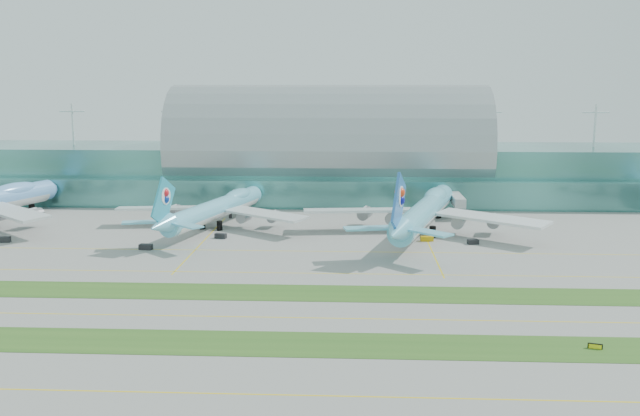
# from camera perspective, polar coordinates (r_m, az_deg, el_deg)

# --- Properties ---
(ground) EXTENTS (700.00, 700.00, 0.00)m
(ground) POSITION_cam_1_polar(r_m,az_deg,el_deg) (150.51, -1.01, -7.05)
(ground) COLOR gray
(ground) RESTS_ON ground
(terminal) EXTENTS (340.00, 69.10, 36.00)m
(terminal) POSITION_cam_1_polar(r_m,az_deg,el_deg) (274.14, 0.74, 3.77)
(terminal) COLOR #3D7A75
(terminal) RESTS_ON ground
(grass_strip_near) EXTENTS (420.00, 12.00, 0.08)m
(grass_strip_near) POSITION_cam_1_polar(r_m,az_deg,el_deg) (124.08, -1.86, -10.83)
(grass_strip_near) COLOR #2D591E
(grass_strip_near) RESTS_ON ground
(grass_strip_far) EXTENTS (420.00, 12.00, 0.08)m
(grass_strip_far) POSITION_cam_1_polar(r_m,az_deg,el_deg) (152.41, -0.96, -6.81)
(grass_strip_far) COLOR #2D591E
(grass_strip_far) RESTS_ON ground
(taxiline_a) EXTENTS (420.00, 0.35, 0.01)m
(taxiline_a) POSITION_cam_1_polar(r_m,az_deg,el_deg) (105.73, -2.76, -14.71)
(taxiline_a) COLOR yellow
(taxiline_a) RESTS_ON ground
(taxiline_b) EXTENTS (420.00, 0.35, 0.01)m
(taxiline_b) POSITION_cam_1_polar(r_m,az_deg,el_deg) (137.22, -1.39, -8.77)
(taxiline_b) COLOR yellow
(taxiline_b) RESTS_ON ground
(taxiline_c) EXTENTS (420.00, 0.35, 0.01)m
(taxiline_c) POSITION_cam_1_polar(r_m,az_deg,el_deg) (167.76, -0.61, -5.24)
(taxiline_c) COLOR yellow
(taxiline_c) RESTS_ON ground
(taxiline_d) EXTENTS (420.00, 0.35, 0.01)m
(taxiline_d) POSITION_cam_1_polar(r_m,az_deg,el_deg) (189.04, -0.22, -3.48)
(taxiline_d) COLOR yellow
(taxiline_d) RESTS_ON ground
(airliner_b) EXTENTS (61.46, 71.02, 19.85)m
(airliner_b) POSITION_cam_1_polar(r_m,az_deg,el_deg) (221.48, -8.27, 0.04)
(airliner_b) COLOR #66C2E0
(airliner_b) RESTS_ON ground
(airliner_c) EXTENTS (69.91, 80.90, 22.70)m
(airliner_c) POSITION_cam_1_polar(r_m,az_deg,el_deg) (212.14, 8.38, -0.16)
(airliner_c) COLOR #65C4DF
(airliner_c) RESTS_ON ground
(gse_b) EXTENTS (3.22, 2.18, 1.60)m
(gse_b) POSITION_cam_1_polar(r_m,az_deg,el_deg) (217.98, -23.90, -2.32)
(gse_b) COLOR black
(gse_b) RESTS_ON ground
(gse_c) EXTENTS (3.61, 2.33, 1.44)m
(gse_c) POSITION_cam_1_polar(r_m,az_deg,el_deg) (196.49, -13.76, -3.04)
(gse_c) COLOR black
(gse_c) RESTS_ON ground
(gse_d) EXTENTS (3.58, 2.41, 1.43)m
(gse_d) POSITION_cam_1_polar(r_m,az_deg,el_deg) (206.36, -7.95, -2.22)
(gse_d) COLOR black
(gse_d) RESTS_ON ground
(gse_e) EXTENTS (3.69, 2.21, 1.34)m
(gse_e) POSITION_cam_1_polar(r_m,az_deg,el_deg) (203.19, 8.54, -2.44)
(gse_e) COLOR #C89C0B
(gse_e) RESTS_ON ground
(gse_f) EXTENTS (3.25, 2.44, 1.31)m
(gse_f) POSITION_cam_1_polar(r_m,az_deg,el_deg) (201.60, 12.14, -2.66)
(gse_f) COLOR black
(gse_f) RESTS_ON ground
(taxiway_sign_east) EXTENTS (2.36, 0.94, 1.02)m
(taxiway_sign_east) POSITION_cam_1_polar(r_m,az_deg,el_deg) (130.24, 21.15, -10.29)
(taxiway_sign_east) COLOR black
(taxiway_sign_east) RESTS_ON ground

